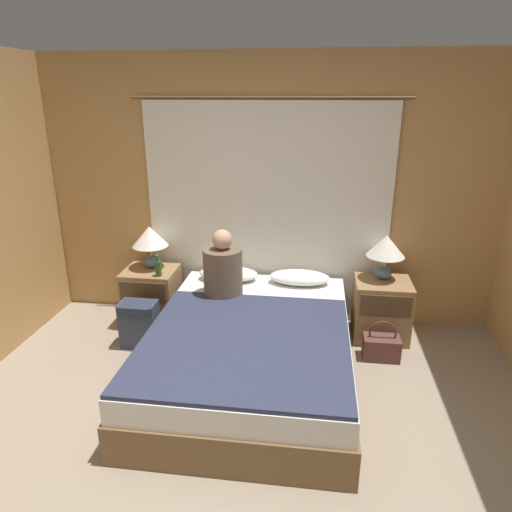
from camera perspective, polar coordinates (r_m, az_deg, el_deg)
ground_plane at (r=3.05m, az=-3.51°, el=-25.10°), size 16.00×16.00×0.00m
wall_back at (r=4.35m, az=1.48°, el=7.88°), size 4.39×0.06×2.50m
curtain_panel at (r=4.34m, az=1.37°, el=5.20°), size 2.49×0.03×2.12m
bed at (r=3.65m, az=-0.66°, el=-11.85°), size 1.53×2.09×0.47m
nightstand_left at (r=4.58m, az=-12.89°, el=-4.88°), size 0.49×0.44×0.55m
nightstand_right at (r=4.36m, az=15.37°, el=-6.42°), size 0.49×0.44×0.55m
lamp_left at (r=4.45m, az=-13.11°, el=2.09°), size 0.34×0.34×0.41m
lamp_right at (r=4.22m, az=15.92°, el=0.88°), size 0.34×0.34×0.41m
pillow_left at (r=4.33m, az=-3.46°, el=-2.24°), size 0.56×0.29×0.12m
pillow_right at (r=4.26m, az=5.46°, el=-2.68°), size 0.56×0.29×0.12m
blanket_on_bed at (r=3.30m, az=-1.36°, el=-10.56°), size 1.47×1.49×0.03m
person_left_in_bed at (r=3.94m, az=-4.16°, el=-1.69°), size 0.34×0.34×0.60m
beer_bottle_on_left_stand at (r=4.28m, az=-12.12°, el=-1.47°), size 0.06×0.06×0.20m
backpack_on_floor at (r=4.21m, az=-14.40°, el=-7.93°), size 0.32×0.22×0.42m
handbag_on_floor at (r=4.09m, az=15.39°, el=-10.88°), size 0.31×0.19×0.35m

